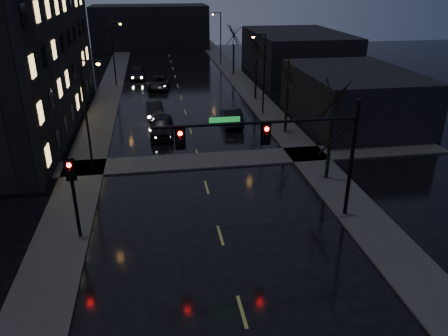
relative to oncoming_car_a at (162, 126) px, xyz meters
name	(u,v)px	position (x,y,z in m)	size (l,w,h in m)	color
sidewalk_left	(104,107)	(-5.92, 9.99, -0.80)	(3.00, 140.00, 0.12)	#2D2D2B
sidewalk_right	(258,101)	(11.08, 9.99, -0.80)	(3.00, 140.00, 0.12)	#2D2D2B
sidewalk_cross	(199,161)	(2.58, -6.51, -0.80)	(40.00, 3.00, 0.12)	#2D2D2B
apartment_block	(0,62)	(-13.92, 4.99, 5.14)	(12.00, 30.00, 12.00)	black
commercial_right_near	(353,97)	(18.08, 0.99, 1.64)	(10.00, 14.00, 5.00)	black
commercial_right_far	(296,54)	(19.58, 22.99, 2.14)	(12.00, 18.00, 6.00)	black
far_block	(150,27)	(-0.42, 52.99, 3.14)	(22.00, 10.00, 8.00)	black
signal_mast	(288,141)	(6.42, -16.01, 4.01)	(11.11, 0.41, 7.00)	black
signal_pole_left	(73,188)	(-4.92, -16.02, 2.15)	(0.35, 0.41, 4.53)	black
tree_near	(335,91)	(10.98, -11.01, 5.36)	(3.52, 3.52, 8.08)	black
tree_mid_a	(289,68)	(10.98, -1.01, 4.97)	(3.30, 3.30, 7.58)	black
tree_mid_b	(257,40)	(10.98, 10.99, 5.75)	(3.74, 3.74, 8.59)	black
tree_far	(234,31)	(10.98, 24.99, 5.20)	(3.43, 3.43, 7.88)	black
streetlight_l_near	(88,107)	(-5.01, -7.01, 3.92)	(1.53, 0.28, 8.00)	black
streetlight_l_far	(115,48)	(-5.01, 19.99, 3.92)	(1.53, 0.28, 8.00)	black
streetlight_r_mid	(262,67)	(10.16, 4.99, 3.92)	(1.53, 0.28, 8.00)	black
streetlight_r_far	(219,34)	(10.16, 32.99, 3.92)	(1.53, 0.28, 8.00)	black
oncoming_car_a	(162,126)	(0.00, 0.00, 0.00)	(2.03, 5.04, 1.72)	black
oncoming_car_b	(155,110)	(-0.52, 5.88, -0.14)	(1.51, 4.33, 1.43)	black
oncoming_car_c	(159,82)	(0.22, 18.34, -0.11)	(2.48, 5.39, 1.50)	black
oncoming_car_d	(137,74)	(-2.61, 24.18, -0.15)	(1.99, 4.90, 1.42)	black
lead_car	(232,117)	(6.62, 2.09, -0.06)	(1.68, 4.82, 1.59)	black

